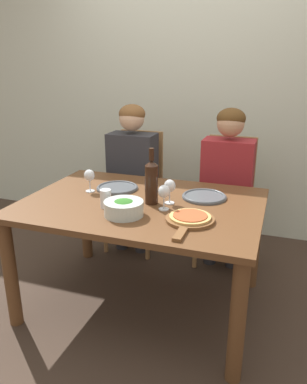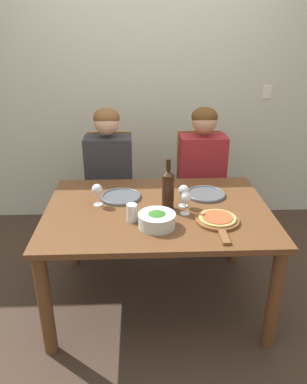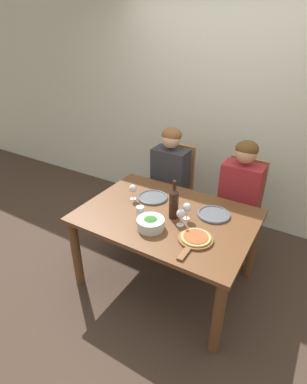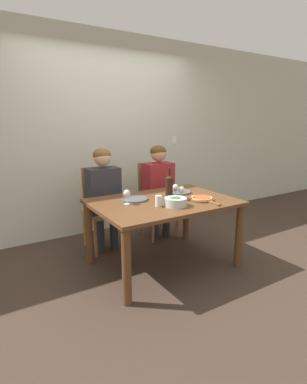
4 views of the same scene
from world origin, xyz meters
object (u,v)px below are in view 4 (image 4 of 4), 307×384
Objects in this scene: person_woman at (104,190)px; wine_glass_right at (175,188)px; wine_glass_left at (127,194)px; dinner_plate_left at (135,199)px; chair_right at (154,197)px; dinner_plate_right at (179,192)px; water_tumbler at (159,201)px; pizza_on_board at (202,199)px; person_man at (159,183)px; wine_bottle at (169,187)px; chair_left at (101,205)px; broccoli_bowl at (175,202)px; wine_glass_centre at (181,190)px.

person_woman is 8.18× the size of wine_glass_right.
person_woman is at bearing 87.69° from wine_glass_left.
chair_right is at bearing 45.55° from dinner_plate_left.
wine_glass_left is (-0.74, -0.13, 0.10)m from dinner_plate_right.
dinner_plate_right is 2.56× the size of water_tumbler.
wine_glass_left is at bearing -135.95° from chair_right.
dinner_plate_right is 0.40m from pizza_on_board.
person_man is at bearing 0.00° from person_woman.
person_woman is 0.67m from wine_glass_left.
person_man is at bearing 64.80° from wine_bottle.
pizza_on_board is 3.70× the size of water_tumbler.
wine_bottle reaches higher than chair_left.
broccoli_bowl is at bearing -61.07° from dinner_plate_left.
wine_bottle is 1.21× the size of dinner_plate_left.
pizza_on_board is at bearing -32.38° from dinner_plate_left.
chair_left reaches higher than pizza_on_board.
person_woman reaches higher than pizza_on_board.
broccoli_bowl is at bearing -174.82° from pizza_on_board.
wine_glass_centre is at bearing -36.50° from wine_bottle.
person_woman is 5.55× the size of broccoli_bowl.
chair_right is 1.19m from broccoli_bowl.
broccoli_bowl reaches higher than dinner_plate_right.
person_woman reaches higher than wine_glass_right.
person_man is 3.62× the size of wine_bottle.
wine_bottle is 0.37m from dinner_plate_right.
chair_right is 1.01m from wine_glass_centre.
chair_left is 1.02m from wine_glass_right.
chair_left is at bearing 180.00° from chair_right.
wine_glass_right reaches higher than pizza_on_board.
person_man reaches higher than wine_bottle.
broccoli_bowl is 0.25m from wine_glass_centre.
chair_right is 4.47× the size of broccoli_bowl.
dinner_plate_right is at bearing -36.59° from person_woman.
dinner_plate_left is 0.59m from dinner_plate_right.
broccoli_bowl is 0.17m from water_tumbler.
pizza_on_board is (0.37, 0.03, -0.03)m from broccoli_bowl.
dinner_plate_right is at bearing 35.46° from wine_bottle.
person_man is (0.78, -0.12, 0.22)m from chair_left.
dinner_plate_right is (0.59, 0.02, 0.00)m from dinner_plate_left.
water_tumbler is at bearing 152.77° from broccoli_bowl.
water_tumbler is (-0.33, -0.08, -0.05)m from wine_glass_centre.
person_woman is 8.18× the size of wine_glass_centre.
person_man is at bearing 86.48° from pizza_on_board.
water_tumbler is at bearing -119.80° from chair_right.
wine_glass_right is 0.11m from wine_glass_centre.
wine_bottle reaches higher than water_tumbler.
chair_right reaches higher than dinner_plate_left.
person_woman is 0.89m from dinner_plate_right.
pizza_on_board is (-0.06, -1.05, 0.22)m from chair_right.
water_tumbler reaches higher than broccoli_bowl.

